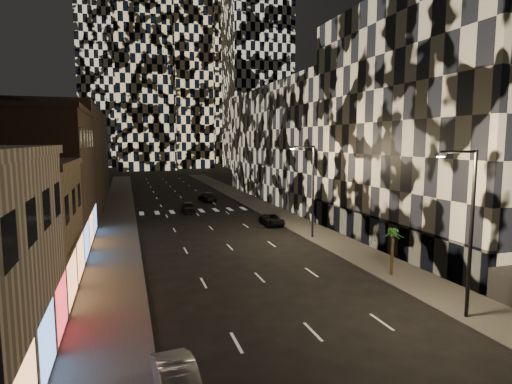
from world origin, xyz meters
TOP-DOWN VIEW (x-y plane):
  - sidewalk_left at (-10.00, 50.00)m, footprint 4.00×120.00m
  - sidewalk_right at (10.00, 50.00)m, footprint 4.00×120.00m
  - curb_left at (-7.90, 50.00)m, footprint 0.20×120.00m
  - curb_right at (7.90, 50.00)m, footprint 0.20×120.00m
  - retail_brown at (-17.00, 33.50)m, footprint 10.00×15.00m
  - retail_filler_left at (-17.00, 60.00)m, footprint 10.00×40.00m
  - midrise_right at (20.00, 24.50)m, footprint 16.00×25.00m
  - midrise_base at (12.30, 24.50)m, footprint 0.60×25.00m
  - midrise_filler_right at (20.00, 57.00)m, footprint 16.00×40.00m
  - tower_right_mid at (35.00, 135.00)m, footprint 20.00×20.00m
  - tower_left_back at (-12.00, 165.00)m, footprint 24.00×24.00m
  - tower_center_low at (-2.00, 140.00)m, footprint 18.00×18.00m
  - streetlight_near at (8.35, 10.00)m, footprint 2.55×0.25m
  - streetlight_far at (8.35, 30.00)m, footprint 2.55×0.25m
  - car_silver_parked at (-7.20, 7.26)m, footprint 1.80×4.21m
  - car_dark_midlane at (-0.94, 48.92)m, footprint 1.83×4.22m
  - car_dark_oncoming at (3.50, 58.80)m, footprint 2.53×5.15m
  - car_dark_rightlane at (7.00, 37.57)m, footprint 2.20×4.54m
  - palm_tree at (9.00, 17.43)m, footprint 1.71×1.68m

SIDE VIEW (x-z plane):
  - sidewalk_left at x=-10.00m, z-range 0.00..0.15m
  - sidewalk_right at x=10.00m, z-range 0.00..0.15m
  - curb_left at x=-7.90m, z-range 0.00..0.15m
  - curb_right at x=7.90m, z-range 0.00..0.15m
  - car_dark_rightlane at x=7.00m, z-range 0.00..1.24m
  - car_silver_parked at x=-7.20m, z-range 0.00..1.35m
  - car_dark_midlane at x=-0.94m, z-range 0.00..1.42m
  - car_dark_oncoming at x=3.50m, z-range 0.00..1.44m
  - midrise_base at x=12.30m, z-range 0.00..3.00m
  - palm_tree at x=9.00m, z-range 1.24..4.58m
  - streetlight_near at x=8.35m, z-range 0.85..9.85m
  - streetlight_far at x=8.35m, z-range 0.85..9.85m
  - retail_brown at x=-17.00m, z-range 0.00..12.00m
  - retail_filler_left at x=-17.00m, z-range 0.00..14.00m
  - midrise_filler_right at x=20.00m, z-range 0.00..18.00m
  - midrise_right at x=20.00m, z-range 0.00..22.00m
  - tower_center_low at x=-2.00m, z-range 0.00..95.00m
  - tower_right_mid at x=35.00m, z-range 0.00..100.00m
  - tower_left_back at x=-12.00m, z-range 0.00..120.00m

